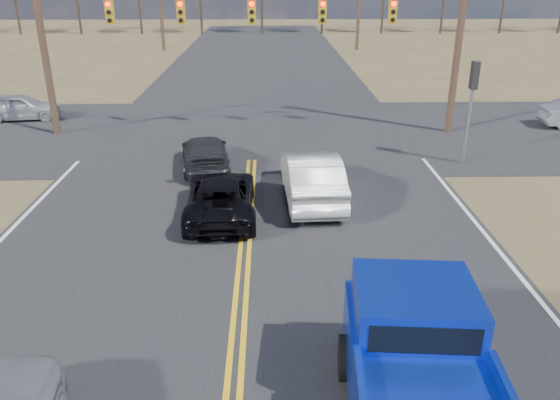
{
  "coord_description": "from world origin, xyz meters",
  "views": [
    {
      "loc": [
        0.67,
        -6.41,
        6.96
      ],
      "look_at": [
        0.95,
        6.47,
        1.5
      ],
      "focal_mm": 35.0,
      "sensor_mm": 36.0,
      "label": 1
    }
  ],
  "objects_px": {
    "dgrey_car_queue": "(205,153)",
    "black_suv": "(221,196)",
    "cross_car_west": "(21,107)",
    "white_car_queue": "(311,176)"
  },
  "relations": [
    {
      "from": "black_suv",
      "to": "cross_car_west",
      "type": "height_order",
      "value": "cross_car_west"
    },
    {
      "from": "white_car_queue",
      "to": "dgrey_car_queue",
      "type": "height_order",
      "value": "white_car_queue"
    },
    {
      "from": "dgrey_car_queue",
      "to": "cross_car_west",
      "type": "distance_m",
      "value": 12.4
    },
    {
      "from": "white_car_queue",
      "to": "cross_car_west",
      "type": "bearing_deg",
      "value": -40.31
    },
    {
      "from": "black_suv",
      "to": "dgrey_car_queue",
      "type": "height_order",
      "value": "black_suv"
    },
    {
      "from": "black_suv",
      "to": "white_car_queue",
      "type": "distance_m",
      "value": 3.09
    },
    {
      "from": "white_car_queue",
      "to": "dgrey_car_queue",
      "type": "bearing_deg",
      "value": -42.23
    },
    {
      "from": "dgrey_car_queue",
      "to": "black_suv",
      "type": "bearing_deg",
      "value": 93.36
    },
    {
      "from": "dgrey_car_queue",
      "to": "cross_car_west",
      "type": "bearing_deg",
      "value": -45.57
    },
    {
      "from": "white_car_queue",
      "to": "cross_car_west",
      "type": "distance_m",
      "value": 17.28
    }
  ]
}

